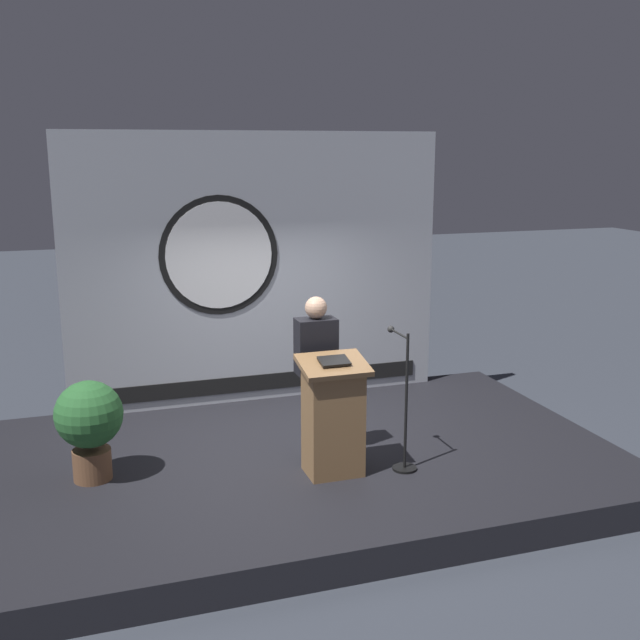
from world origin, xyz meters
The scene contains 7 objects.
ground_plane centered at (0.00, 0.00, 0.00)m, with size 40.00×40.00×0.00m, color #383D47.
stage_platform centered at (0.00, 0.00, 0.15)m, with size 6.40×4.00×0.30m, color black.
banner_display centered at (-0.02, 1.85, 1.93)m, with size 4.60×0.12×3.27m.
podium centered at (0.13, -0.56, 0.87)m, with size 0.64×0.50×1.16m.
speaker_person centered at (0.11, -0.08, 1.14)m, with size 0.40×0.26×1.65m.
microphone_stand centered at (0.82, -0.65, 0.78)m, with size 0.24×0.56×1.37m.
potted_plant centered at (-2.08, 0.01, 0.88)m, with size 0.63×0.63×0.97m.
Camera 1 is at (-2.14, -7.02, 3.38)m, focal length 42.66 mm.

